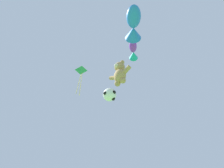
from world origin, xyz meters
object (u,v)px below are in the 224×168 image
at_px(teddy_bear_kite, 120,73).
at_px(fish_kite_violet, 133,51).
at_px(soccer_ball_kite, 110,95).
at_px(diamond_kite, 81,73).
at_px(fish_kite_cobalt, 133,25).

distance_m(teddy_bear_kite, fish_kite_violet, 1.89).
height_order(soccer_ball_kite, fish_kite_violet, fish_kite_violet).
bearing_deg(soccer_ball_kite, diamond_kite, -163.68).
relative_size(fish_kite_violet, fish_kite_cobalt, 0.78).
bearing_deg(diamond_kite, teddy_bear_kite, 13.82).
height_order(soccer_ball_kite, diamond_kite, diamond_kite).
bearing_deg(diamond_kite, fish_kite_violet, 13.18).
bearing_deg(soccer_ball_kite, fish_kite_cobalt, -24.85).
bearing_deg(fish_kite_violet, soccer_ball_kite, -171.08).
xyz_separation_m(fish_kite_violet, fish_kite_cobalt, (1.55, -1.95, -0.55)).
xyz_separation_m(teddy_bear_kite, soccer_ball_kite, (-0.86, -0.09, -1.39)).
relative_size(teddy_bear_kite, soccer_ball_kite, 1.99).
bearing_deg(fish_kite_cobalt, fish_kite_violet, 128.43).
height_order(teddy_bear_kite, fish_kite_cobalt, fish_kite_cobalt).
bearing_deg(diamond_kite, fish_kite_cobalt, -8.08).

